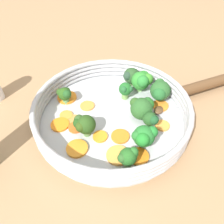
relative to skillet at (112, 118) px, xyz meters
The scene contains 31 objects.
ground_plane 0.01m from the skillet, ahead, with size 4.00×4.00×0.00m, color #9E7953.
skillet is the anchor object (origin of this frame).
skillet_rim_wall 0.03m from the skillet, ahead, with size 0.33×0.33×0.05m.
skillet_handle 0.25m from the skillet, 158.65° to the left, with size 0.03×0.03×0.19m, color brown.
skillet_rivet_left 0.15m from the skillet, 147.33° to the left, with size 0.01×0.01×0.01m, color #B3B4B6.
skillet_rivet_right 0.15m from the skillet, 169.96° to the left, with size 0.01×0.01×0.01m, color #B4B8B5.
carrot_slice_0 0.12m from the skillet, 70.95° to the left, with size 0.04×0.04×0.01m, color orange.
carrot_slice_1 0.12m from the skillet, 152.48° to the left, with size 0.04×0.04×0.00m, color orange.
carrot_slice_2 0.07m from the skillet, 75.27° to the right, with size 0.03×0.03×0.00m, color orange.
carrot_slice_3 0.11m from the skillet, 121.15° to the left, with size 0.03×0.03×0.00m, color #F9973B.
carrot_slice_4 0.10m from the skillet, 51.88° to the left, with size 0.04×0.04×0.00m, color #F09A40.
carrot_slice_5 0.11m from the skillet, ahead, with size 0.04×0.04×0.01m, color orange.
carrot_slice_6 0.08m from the skillet, 37.06° to the right, with size 0.03×0.03×0.00m, color orange.
carrot_slice_7 0.10m from the skillet, 46.04° to the right, with size 0.03×0.03×0.00m, color orange.
carrot_slice_8 0.11m from the skillet, 31.47° to the right, with size 0.04×0.04×0.00m, color orange.
carrot_slice_9 0.06m from the skillet, 62.13° to the left, with size 0.04×0.04×0.00m, color orange.
carrot_slice_10 0.06m from the skillet, 23.04° to the left, with size 0.03×0.03×0.00m, color orange.
carrot_slice_11 0.08m from the skillet, 21.05° to the right, with size 0.03×0.03×0.00m, color orange.
carrot_slice_12 0.12m from the skillet, 74.36° to the right, with size 0.05×0.05×0.01m, color orange.
carrot_slice_13 0.09m from the skillet, 102.38° to the left, with size 0.03×0.03×0.00m, color orange.
broccoli_floret_0 0.08m from the skillet, ahead, with size 0.04×0.04×0.05m.
broccoli_floret_1 0.08m from the skillet, 161.01° to the right, with size 0.03×0.03×0.04m.
broccoli_floret_2 0.13m from the skillet, 58.77° to the left, with size 0.04×0.03×0.04m.
broccoli_floret_3 0.12m from the skillet, 67.93° to the right, with size 0.03×0.04×0.04m.
broccoli_floret_4 0.07m from the skillet, 137.49° to the left, with size 0.05×0.05×0.05m.
broccoli_floret_5 0.13m from the skillet, 157.86° to the right, with size 0.04×0.05×0.05m.
broccoli_floret_6 0.13m from the skillet, 162.36° to the left, with size 0.05×0.05×0.05m.
broccoli_floret_7 0.12m from the skillet, behind, with size 0.05×0.05×0.05m.
broccoli_floret_8 0.09m from the skillet, 113.36° to the left, with size 0.03×0.03×0.04m.
broccoli_floret_9 0.11m from the skillet, 81.15° to the left, with size 0.05×0.04×0.05m.
mushroom_piece_0 0.11m from the skillet, 144.70° to the left, with size 0.03×0.02×0.01m, color brown.
Camera 1 is at (0.23, 0.24, 0.35)m, focal length 35.00 mm.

